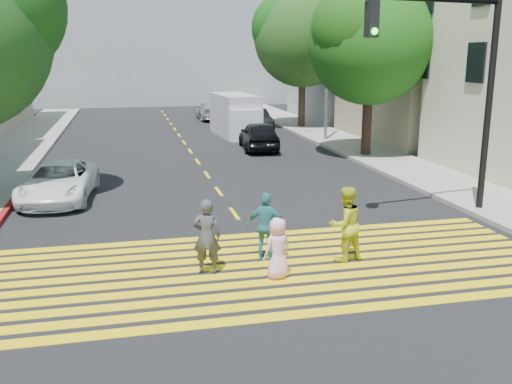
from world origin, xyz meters
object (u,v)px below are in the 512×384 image
object	(u,v)px
tree_right_far	(304,32)
pedestrian_extra	(267,226)
tree_right_near	(372,35)
silver_car	(210,111)
traffic_signal	(459,71)
pedestrian_child	(278,248)
pedestrian_woman	(345,224)
dark_car_parked	(256,119)
dark_car_near	(259,136)
white_sedan	(59,182)
pedestrian_man	(207,236)
white_van	(236,116)

from	to	relation	value
tree_right_far	pedestrian_extra	bearing A→B (deg)	-109.44
tree_right_near	silver_car	xyz separation A→B (m)	(-4.95, 17.50, -5.00)
traffic_signal	pedestrian_child	bearing A→B (deg)	-159.29
pedestrian_woman	pedestrian_extra	xyz separation A→B (m)	(-1.79, 0.51, -0.09)
pedestrian_extra	tree_right_far	bearing A→B (deg)	-82.76
dark_car_parked	traffic_signal	distance (m)	21.66
dark_car_near	traffic_signal	xyz separation A→B (m)	(2.78, -13.35, 3.61)
traffic_signal	white_sedan	bearing A→B (deg)	149.23
pedestrian_man	pedestrian_extra	bearing A→B (deg)	-147.26
dark_car_near	dark_car_parked	distance (m)	8.15
white_sedan	white_van	size ratio (longest dim) A/B	0.86
pedestrian_child	dark_car_parked	distance (m)	25.50
dark_car_parked	traffic_signal	xyz separation A→B (m)	(1.09, -21.32, 3.68)
dark_car_near	tree_right_far	bearing A→B (deg)	-116.18
tree_right_far	traffic_signal	size ratio (longest dim) A/B	1.36
silver_car	dark_car_parked	size ratio (longest dim) A/B	1.13
pedestrian_man	dark_car_parked	world-z (taller)	pedestrian_man
dark_car_parked	silver_car	bearing A→B (deg)	106.07
white_van	silver_car	bearing A→B (deg)	87.25
tree_right_near	traffic_signal	world-z (taller)	tree_right_near
tree_right_far	pedestrian_extra	size ratio (longest dim) A/B	5.57
tree_right_far	dark_car_parked	xyz separation A→B (m)	(-3.20, -0.08, -5.51)
dark_car_parked	pedestrian_child	bearing A→B (deg)	-104.06
pedestrian_woman	white_van	distance (m)	21.66
tree_right_far	traffic_signal	distance (m)	21.58
tree_right_far	pedestrian_woman	xyz separation A→B (m)	(-6.62, -24.33, -5.27)
traffic_signal	pedestrian_woman	bearing A→B (deg)	-156.03
dark_car_parked	traffic_signal	bearing A→B (deg)	-89.25
silver_car	tree_right_far	bearing A→B (deg)	130.30
pedestrian_child	silver_car	size ratio (longest dim) A/B	0.30
tree_right_far	dark_car_near	distance (m)	10.88
dark_car_parked	dark_car_near	bearing A→B (deg)	-104.18
tree_right_far	silver_car	size ratio (longest dim) A/B	2.00
pedestrian_woman	pedestrian_man	bearing A→B (deg)	-13.48
pedestrian_man	dark_car_near	bearing A→B (deg)	-94.62
tree_right_near	tree_right_far	world-z (taller)	tree_right_far
pedestrian_child	silver_car	world-z (taller)	pedestrian_child
dark_car_near	pedestrian_child	bearing A→B (deg)	83.31
pedestrian_extra	dark_car_near	xyz separation A→B (m)	(3.51, 15.77, -0.08)
silver_car	white_sedan	bearing A→B (deg)	69.66
pedestrian_woman	white_sedan	world-z (taller)	pedestrian_woman
pedestrian_man	dark_car_parked	distance (m)	25.21
tree_right_far	pedestrian_woman	world-z (taller)	tree_right_far
pedestrian_man	pedestrian_child	bearing A→B (deg)	168.40
tree_right_near	silver_car	size ratio (longest dim) A/B	1.83
silver_car	white_van	world-z (taller)	white_van
pedestrian_woman	dark_car_near	size ratio (longest dim) A/B	0.42
tree_right_far	white_van	size ratio (longest dim) A/B	1.71
pedestrian_extra	pedestrian_man	bearing A→B (deg)	46.93
tree_right_far	white_van	bearing A→B (deg)	-151.73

